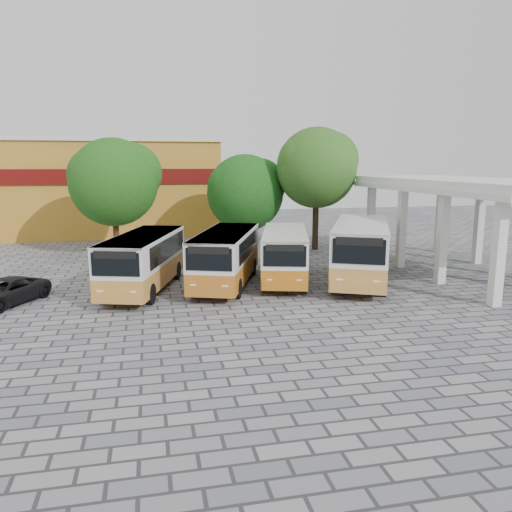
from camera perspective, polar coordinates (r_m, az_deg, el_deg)
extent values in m
plane|color=slate|center=(23.31, 6.05, -5.11)|extent=(90.00, 90.00, 0.00)
cube|color=silver|center=(24.30, 25.99, 0.55)|extent=(0.45, 0.45, 5.00)
cube|color=silver|center=(35.33, 12.99, 4.18)|extent=(0.45, 0.45, 5.00)
cube|color=silver|center=(37.88, 20.29, 4.21)|extent=(0.45, 0.45, 5.00)
cube|color=silver|center=(30.82, 22.88, 7.76)|extent=(6.60, 15.60, 0.40)
cube|color=silver|center=(30.84, 22.83, 7.11)|extent=(6.80, 15.80, 0.30)
cube|color=#B27A21|center=(47.51, -16.99, 7.39)|extent=(20.00, 10.00, 8.00)
cube|color=#590C0A|center=(42.39, -17.63, 8.65)|extent=(20.00, 0.20, 1.20)
cube|color=silver|center=(47.49, -17.26, 12.39)|extent=(20.40, 10.40, 0.30)
cube|color=#BC7F31|center=(25.53, -12.65, -1.91)|extent=(4.43, 8.03, 1.01)
cube|color=silver|center=(25.30, -12.77, 0.77)|extent=(4.43, 8.03, 1.41)
cube|color=silver|center=(25.20, -12.83, 2.22)|extent=(4.47, 8.04, 0.12)
cube|color=black|center=(25.34, -15.42, 0.70)|extent=(1.88, 6.09, 1.01)
cube|color=black|center=(25.30, -10.11, 0.90)|extent=(1.88, 6.09, 1.01)
cube|color=black|center=(21.49, -12.84, -0.91)|extent=(1.99, 0.64, 1.01)
cube|color=black|center=(21.42, -12.89, 0.14)|extent=(1.77, 0.58, 0.33)
cylinder|color=black|center=(23.22, -15.22, -4.26)|extent=(0.27, 0.96, 0.96)
cylinder|color=black|center=(23.19, -10.08, -4.07)|extent=(0.27, 0.96, 0.96)
cylinder|color=black|center=(28.08, -14.71, -1.68)|extent=(0.27, 0.96, 0.96)
cylinder|color=black|center=(28.06, -10.47, -1.52)|extent=(0.27, 0.96, 0.96)
cube|color=#AC621A|center=(25.95, -3.44, -1.45)|extent=(4.81, 8.07, 1.02)
cube|color=silver|center=(25.73, -3.47, 1.21)|extent=(4.81, 8.07, 1.42)
cube|color=silver|center=(25.63, -3.49, 2.65)|extent=(4.85, 8.09, 0.12)
cube|color=black|center=(25.58, -6.09, 1.14)|extent=(2.21, 6.03, 1.02)
cube|color=black|center=(25.92, -0.89, 1.33)|extent=(2.21, 6.03, 1.02)
cube|color=black|center=(21.94, -1.94, -0.38)|extent=(1.98, 0.75, 1.02)
cube|color=black|center=(21.87, -1.94, 0.67)|extent=(1.75, 0.68, 0.33)
cylinder|color=black|center=(23.48, -5.03, -3.75)|extent=(0.27, 0.97, 0.97)
cylinder|color=black|center=(23.81, -0.02, -3.50)|extent=(0.27, 0.97, 0.97)
cylinder|color=black|center=(28.35, -6.30, -1.27)|extent=(0.27, 0.97, 0.97)
cylinder|color=black|center=(28.63, -2.13, -1.10)|extent=(0.27, 0.97, 0.97)
cube|color=#B36310|center=(27.04, 3.29, -1.03)|extent=(4.14, 7.76, 0.98)
cube|color=silver|center=(26.83, 3.32, 1.42)|extent=(4.14, 7.76, 1.37)
cube|color=silver|center=(26.73, 3.33, 2.74)|extent=(4.18, 7.77, 0.11)
cube|color=black|center=(26.55, 0.95, 1.37)|extent=(1.69, 5.93, 0.98)
cube|color=black|center=(27.15, 5.63, 1.52)|extent=(1.69, 5.93, 0.98)
cube|color=black|center=(23.30, 5.76, 0.01)|extent=(1.94, 0.58, 0.98)
cube|color=black|center=(23.23, 5.77, 0.96)|extent=(1.72, 0.53, 0.32)
cylinder|color=black|center=(24.59, 2.52, -3.11)|extent=(0.26, 0.93, 0.93)
cylinder|color=black|center=(25.16, 6.95, -2.86)|extent=(0.26, 0.93, 0.93)
cylinder|color=black|center=(29.18, 0.12, -0.91)|extent=(0.26, 0.93, 0.93)
cylinder|color=black|center=(29.66, 3.92, -0.74)|extent=(0.26, 0.93, 0.93)
cube|color=#C2873A|center=(27.32, 11.82, -0.81)|extent=(6.09, 9.02, 1.15)
cube|color=silver|center=(27.09, 11.93, 2.04)|extent=(6.09, 9.02, 1.60)
cube|color=silver|center=(26.99, 11.99, 3.59)|extent=(6.13, 9.04, 0.13)
cube|color=black|center=(26.57, 9.31, 2.01)|extent=(3.11, 6.54, 1.15)
cube|color=black|center=(27.65, 14.45, 2.14)|extent=(3.11, 6.54, 1.15)
cube|color=black|center=(23.20, 16.31, 0.47)|extent=(2.14, 1.04, 1.15)
cube|color=black|center=(23.13, 16.37, 1.59)|extent=(1.90, 0.94, 0.37)
cylinder|color=black|center=(24.42, 11.93, -3.23)|extent=(0.31, 1.09, 1.09)
cylinder|color=black|center=(25.45, 16.79, -2.90)|extent=(0.31, 1.09, 1.09)
cylinder|color=black|center=(29.56, 7.48, -0.69)|extent=(0.31, 1.09, 1.09)
cylinder|color=black|center=(30.42, 11.67, -0.50)|extent=(0.31, 1.09, 1.09)
cylinder|color=#472E11|center=(35.50, -15.71, 3.04)|extent=(0.41, 0.41, 3.71)
sphere|color=#18520D|center=(35.24, -15.97, 8.11)|extent=(5.92, 5.92, 5.92)
sphere|color=#18520D|center=(35.47, -14.06, 9.17)|extent=(4.14, 4.14, 4.14)
sphere|color=#18520D|center=(35.11, -17.73, 8.74)|extent=(3.85, 3.85, 3.85)
cylinder|color=#362313|center=(37.68, -1.23, 3.43)|extent=(0.38, 0.38, 3.16)
sphere|color=#104A0C|center=(37.45, -1.25, 7.22)|extent=(5.71, 5.71, 5.71)
sphere|color=#104A0C|center=(37.95, 0.37, 8.13)|extent=(4.00, 4.00, 4.00)
sphere|color=#104A0C|center=(37.06, -2.72, 7.84)|extent=(3.71, 3.71, 3.71)
cylinder|color=#2F2212|center=(36.76, 6.81, 4.00)|extent=(0.44, 0.44, 4.21)
sphere|color=#285714|center=(36.52, 6.95, 9.97)|extent=(5.78, 5.78, 5.78)
sphere|color=#285714|center=(37.19, 8.53, 10.83)|extent=(4.04, 4.04, 4.04)
sphere|color=#285714|center=(36.01, 5.52, 10.68)|extent=(3.76, 3.76, 3.76)
imported|color=black|center=(25.13, -26.77, -3.69)|extent=(3.79, 4.57, 1.16)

